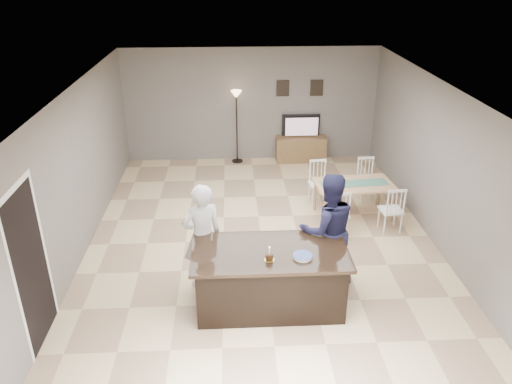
{
  "coord_description": "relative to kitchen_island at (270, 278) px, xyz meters",
  "views": [
    {
      "loc": [
        -0.5,
        -7.6,
        4.52
      ],
      "look_at": [
        -0.11,
        -0.3,
        1.08
      ],
      "focal_mm": 35.0,
      "sensor_mm": 36.0,
      "label": 1
    }
  ],
  "objects": [
    {
      "name": "woman",
      "position": [
        -0.95,
        0.55,
        0.38
      ],
      "size": [
        0.71,
        0.6,
        1.66
      ],
      "primitive_type": "imported",
      "rotation": [
        0.0,
        0.0,
        3.52
      ],
      "color": "#BBBBC0",
      "rests_on": "floor"
    },
    {
      "name": "dining_table",
      "position": [
        1.8,
        2.63,
        0.11
      ],
      "size": [
        1.52,
        1.75,
        0.88
      ],
      "rotation": [
        0.0,
        0.0,
        0.09
      ],
      "color": "tan",
      "rests_on": "floor"
    },
    {
      "name": "man",
      "position": [
        0.9,
        0.55,
        0.43
      ],
      "size": [
        0.94,
        0.78,
        1.78
      ],
      "primitive_type": "imported",
      "rotation": [
        0.0,
        0.0,
        3.27
      ],
      "color": "#1A1A39",
      "rests_on": "floor"
    },
    {
      "name": "birthday_cake",
      "position": [
        -0.03,
        -0.23,
        0.49
      ],
      "size": [
        0.13,
        0.13,
        0.21
      ],
      "color": "gold",
      "rests_on": "kitchen_island"
    },
    {
      "name": "floor",
      "position": [
        0.0,
        1.8,
        -0.45
      ],
      "size": [
        8.0,
        8.0,
        0.0
      ],
      "primitive_type": "plane",
      "color": "beige",
      "rests_on": "ground"
    },
    {
      "name": "television",
      "position": [
        1.2,
        5.64,
        0.41
      ],
      "size": [
        0.91,
        0.12,
        0.53
      ],
      "primitive_type": "imported",
      "rotation": [
        0.0,
        0.0,
        3.14
      ],
      "color": "black",
      "rests_on": "tv_console"
    },
    {
      "name": "tv_screen_glow",
      "position": [
        1.2,
        5.56,
        0.42
      ],
      "size": [
        0.78,
        0.0,
        0.78
      ],
      "primitive_type": "plane",
      "rotation": [
        1.57,
        0.0,
        3.14
      ],
      "color": "orange",
      "rests_on": "tv_console"
    },
    {
      "name": "plate_stack",
      "position": [
        0.42,
        -0.2,
        0.47
      ],
      "size": [
        0.26,
        0.26,
        0.04
      ],
      "color": "white",
      "rests_on": "kitchen_island"
    },
    {
      "name": "tv_console",
      "position": [
        1.2,
        5.57,
        -0.15
      ],
      "size": [
        1.2,
        0.4,
        0.6
      ],
      "primitive_type": "cube",
      "color": "brown",
      "rests_on": "floor"
    },
    {
      "name": "picture_frames",
      "position": [
        1.15,
        5.78,
        1.3
      ],
      "size": [
        1.1,
        0.02,
        0.38
      ],
      "color": "black",
      "rests_on": "room_shell"
    },
    {
      "name": "floor_lamp",
      "position": [
        -0.35,
        5.59,
        0.91
      ],
      "size": [
        0.26,
        0.26,
        1.75
      ],
      "color": "black",
      "rests_on": "floor"
    },
    {
      "name": "kitchen_island",
      "position": [
        0.0,
        0.0,
        0.0
      ],
      "size": [
        2.15,
        1.1,
        0.9
      ],
      "color": "black",
      "rests_on": "floor"
    },
    {
      "name": "room_shell",
      "position": [
        0.0,
        1.8,
        1.22
      ],
      "size": [
        8.0,
        8.0,
        8.0
      ],
      "color": "slate",
      "rests_on": "floor"
    },
    {
      "name": "doorway",
      "position": [
        -2.99,
        -0.5,
        0.8
      ],
      "size": [
        0.0,
        2.1,
        2.65
      ],
      "color": "black",
      "rests_on": "floor"
    }
  ]
}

